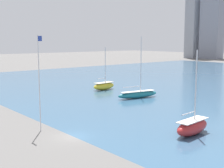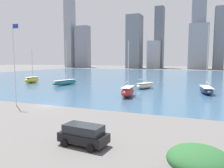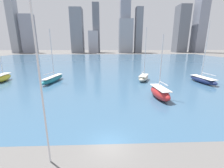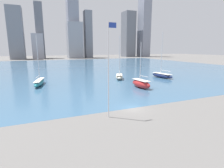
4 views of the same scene
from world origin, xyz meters
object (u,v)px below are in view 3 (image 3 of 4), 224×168
flag_pole (41,80)px  sailboat_cream (144,77)px  sailboat_red (160,93)px  sailboat_navy (203,80)px  sailboat_yellow (3,78)px  sailboat_teal (53,79)px

flag_pole → sailboat_cream: (15.22, 29.28, -6.36)m
sailboat_red → sailboat_navy: (15.36, 11.10, -0.25)m
sailboat_red → sailboat_yellow: sailboat_red is taller
sailboat_teal → sailboat_cream: 24.65m
sailboat_yellow → sailboat_teal: bearing=-9.8°
sailboat_cream → sailboat_navy: (14.97, -3.05, -0.03)m
sailboat_red → sailboat_navy: size_ratio=0.75×
sailboat_red → sailboat_cream: sailboat_cream is taller
flag_pole → sailboat_teal: sailboat_teal is taller
sailboat_red → sailboat_yellow: 40.96m
sailboat_teal → sailboat_yellow: (-13.96, 1.40, 0.15)m
flag_pole → sailboat_yellow: 38.46m
sailboat_teal → sailboat_cream: bearing=12.8°
sailboat_teal → sailboat_yellow: size_ratio=1.23×
flag_pole → sailboat_navy: bearing=41.0°
flag_pole → sailboat_yellow: (-23.38, 29.90, -6.22)m
sailboat_teal → sailboat_cream: size_ratio=0.96×
sailboat_navy → sailboat_yellow: bearing=168.2°
flag_pole → sailboat_teal: 30.68m
flag_pole → sailboat_cream: sailboat_cream is taller
sailboat_yellow → sailboat_cream: size_ratio=0.78×
sailboat_red → sailboat_cream: size_ratio=0.82×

